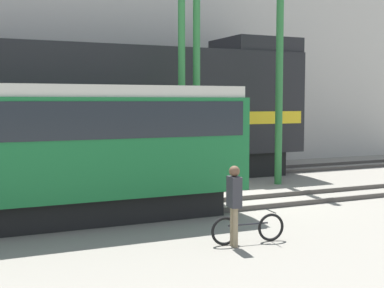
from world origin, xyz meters
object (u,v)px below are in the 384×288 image
streetcar (38,145)px  utility_pole_right (279,60)px  bicycle (248,229)px  person (234,197)px  freight_locomotive (80,113)px  utility_pole_center (197,66)px  utility_pole_left (182,69)px

streetcar → utility_pole_right: 9.98m
bicycle → person: (-0.41, -0.10, 0.74)m
bicycle → utility_pole_right: (5.31, 6.75, 4.28)m
freight_locomotive → utility_pole_right: (6.69, -3.03, 1.92)m
utility_pole_center → utility_pole_right: bearing=-0.0°
person → utility_pole_center: bearing=71.1°
person → freight_locomotive: bearing=95.6°
streetcar → utility_pole_center: size_ratio=1.25×
freight_locomotive → utility_pole_center: (3.32, -3.03, 1.61)m
freight_locomotive → utility_pole_left: (2.76, -3.03, 1.49)m
freight_locomotive → utility_pole_center: utility_pole_center is taller
utility_pole_center → utility_pole_right: utility_pole_right is taller
utility_pole_left → utility_pole_right: (3.93, 0.00, 0.43)m
utility_pole_right → utility_pole_center: bearing=180.0°
streetcar → person: size_ratio=6.15×
utility_pole_center → freight_locomotive: bearing=137.6°
freight_locomotive → utility_pole_right: utility_pole_right is taller
utility_pole_center → utility_pole_right: 3.39m
utility_pole_left → utility_pole_center: utility_pole_center is taller
streetcar → person: 5.22m
utility_pole_left → utility_pole_right: size_ratio=0.91×
bicycle → person: bearing=-165.8°
streetcar → utility_pole_center: utility_pole_center is taller
utility_pole_left → streetcar: bearing=-149.8°
freight_locomotive → streetcar: freight_locomotive is taller
freight_locomotive → utility_pole_left: bearing=-47.7°
freight_locomotive → streetcar: size_ratio=1.71×
person → utility_pole_right: (5.73, 6.86, 3.53)m
streetcar → utility_pole_left: (5.22, 3.03, 2.17)m
utility_pole_left → person: bearing=-104.7°
freight_locomotive → utility_pole_center: bearing=-42.4°
person → utility_pole_right: utility_pole_right is taller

